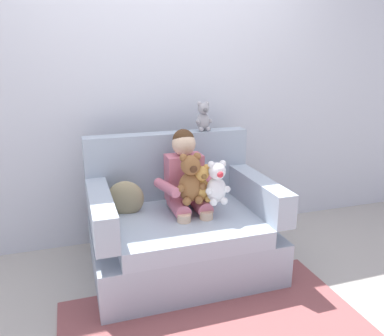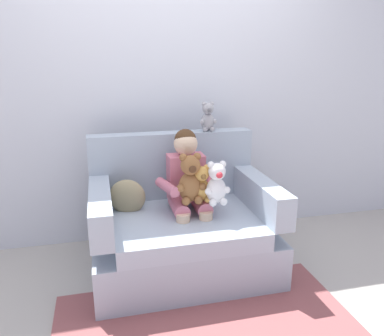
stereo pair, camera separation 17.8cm
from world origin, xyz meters
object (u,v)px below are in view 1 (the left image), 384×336
Objects in this scene: plush_white at (217,184)px; throw_pillow at (126,199)px; seated_child at (187,182)px; plush_grey_on_backrest at (203,117)px; plush_honey at (201,184)px; armchair at (181,229)px; plush_brown at (190,180)px.

plush_white reaches higher than throw_pillow.
seated_child is 0.25m from plush_white.
plush_honey is at bearing -105.05° from plush_grey_on_backrest.
plush_white is 1.15× the size of throw_pillow.
plush_honey is at bearing -39.71° from armchair.
plush_brown reaches higher than throw_pillow.
plush_honey is at bearing 163.76° from plush_white.
plush_grey_on_backrest is (0.29, 0.34, 0.75)m from armchair.
armchair is at bearing 162.02° from plush_white.
throw_pillow is (-0.49, 0.23, -0.13)m from plush_honey.
plush_honey is 0.61m from plush_grey_on_backrest.
throw_pillow is (-0.66, -0.21, -0.52)m from plush_grey_on_backrest.
plush_brown is 1.33× the size of throw_pillow.
seated_child is 3.17× the size of throw_pillow.
plush_honey is 0.56m from throw_pillow.
armchair is 4.85× the size of throw_pillow.
plush_white is (0.15, -0.20, 0.04)m from seated_child.
seated_child reaches higher than plush_white.
plush_white is at bearing -38.49° from armchair.
armchair is 0.46m from plush_white.
throw_pillow is at bearing -156.64° from plush_grey_on_backrest.
plush_brown is 0.09m from plush_honey.
plush_grey_on_backrest is (0.24, 0.43, 0.35)m from plush_brown.
seated_child is 3.15× the size of plush_honey.
seated_child is at bearing -121.29° from plush_grey_on_backrest.
seated_child reaches higher than plush_brown.
plush_brown is 0.18m from plush_white.
plush_white is at bearing -46.13° from seated_child.
seated_child is 0.56m from plush_grey_on_backrest.
plush_grey_on_backrest reaches higher than armchair.
armchair is 4.22× the size of plush_white.
plush_white is (0.17, -0.07, -0.02)m from plush_brown.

